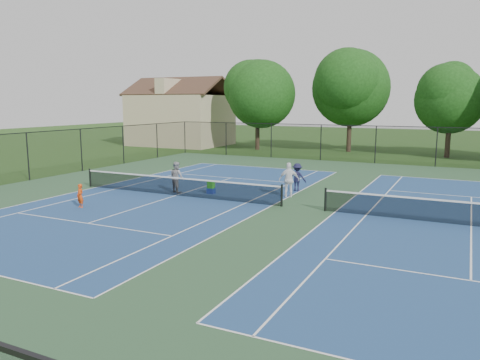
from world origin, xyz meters
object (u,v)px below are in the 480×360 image
at_px(ball_hopper, 211,185).
at_px(tree_back_b, 351,84).
at_px(instructor, 177,177).
at_px(tree_back_a, 258,90).
at_px(child_player, 80,196).
at_px(ball_crate, 211,191).
at_px(bystander_b, 297,177).
at_px(clapboard_house, 181,118).
at_px(bystander_a, 289,180).
at_px(tree_back_c, 451,95).

bearing_deg(ball_hopper, tree_back_b, 86.25).
bearing_deg(tree_back_b, instructor, -97.85).
height_order(tree_back_a, child_player, tree_back_a).
xyz_separation_m(tree_back_b, ball_crate, (-1.62, -24.70, -6.45)).
bearing_deg(bystander_b, tree_back_a, -63.22).
height_order(tree_back_b, clapboard_house, tree_back_b).
xyz_separation_m(bystander_a, bystander_b, (-0.15, 1.73, -0.13)).
xyz_separation_m(child_player, instructor, (1.93, 5.14, 0.29)).
bearing_deg(ball_hopper, instructor, -164.95).
distance_m(tree_back_b, bystander_a, 24.51).
bearing_deg(tree_back_a, bystander_b, -60.50).
xyz_separation_m(instructor, ball_crate, (1.86, 0.50, -0.70)).
height_order(bystander_b, ball_crate, bystander_b).
distance_m(child_player, ball_hopper, 6.79).
bearing_deg(tree_back_b, ball_crate, -93.75).
bearing_deg(tree_back_b, tree_back_c, -6.34).
bearing_deg(child_player, bystander_b, 60.70).
bearing_deg(instructor, tree_back_a, -53.42).
xyz_separation_m(clapboard_house, ball_crate, (17.38, -23.70, -2.94)).
xyz_separation_m(tree_back_a, instructor, (5.52, -23.20, -5.19)).
bearing_deg(tree_back_b, bystander_b, -84.01).
xyz_separation_m(tree_back_c, bystander_b, (-6.70, -20.98, -4.70)).
bearing_deg(instructor, ball_hopper, -141.76).
bearing_deg(clapboard_house, bystander_a, -46.62).
distance_m(tree_back_b, clapboard_house, 19.35).
distance_m(bystander_b, ball_hopper, 4.78).
height_order(bystander_a, ball_crate, bystander_a).
xyz_separation_m(bystander_b, ball_crate, (-3.92, -2.72, -0.63)).
xyz_separation_m(tree_back_b, bystander_a, (2.46, -23.71, -5.69)).
bearing_deg(tree_back_a, child_player, -82.76).
distance_m(tree_back_c, bystander_b, 22.52).
relative_size(clapboard_house, bystander_a, 5.98).
relative_size(tree_back_b, ball_crate, 24.99).
bearing_deg(tree_back_a, ball_crate, -71.98).
relative_size(tree_back_a, clapboard_house, 0.85).
bearing_deg(instructor, child_player, 92.66).
bearing_deg(bystander_b, ball_crate, 32.01).
distance_m(tree_back_b, instructor, 26.08).
relative_size(tree_back_b, tree_back_c, 1.19).
height_order(tree_back_a, bystander_a, tree_back_a).
bearing_deg(clapboard_house, tree_back_c, 0.00).
height_order(instructor, ball_hopper, instructor).
relative_size(tree_back_b, bystander_b, 6.46).
bearing_deg(tree_back_b, clapboard_house, -176.99).
xyz_separation_m(instructor, ball_hopper, (1.86, 0.50, -0.35)).
xyz_separation_m(child_player, ball_hopper, (3.78, 5.64, -0.07)).
distance_m(tree_back_b, ball_hopper, 25.49).
bearing_deg(ball_crate, tree_back_b, 86.25).
bearing_deg(child_player, tree_back_c, 77.22).
relative_size(instructor, ball_hopper, 4.27).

